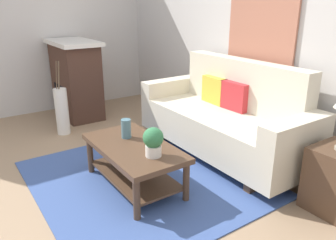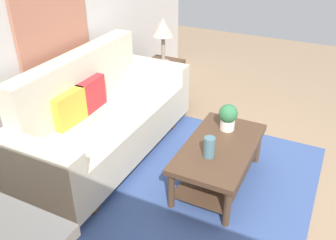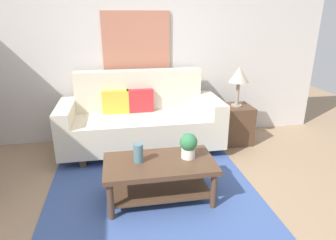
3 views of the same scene
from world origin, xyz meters
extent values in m
plane|color=#9E7F60|center=(0.00, 0.00, 0.00)|extent=(9.71, 9.71, 0.00)
cube|color=silver|center=(0.00, 2.12, 1.35)|extent=(5.71, 0.10, 2.70)
cube|color=#3D5693|center=(0.00, 0.50, 0.01)|extent=(2.20, 2.04, 0.01)
cube|color=beige|center=(-0.01, 1.52, 0.32)|extent=(1.76, 0.84, 0.40)
cube|color=beige|center=(-0.01, 1.84, 0.80)|extent=(1.76, 0.20, 0.56)
cube|color=beige|center=(-0.98, 1.52, 0.42)|extent=(0.20, 0.84, 0.60)
cube|color=beige|center=(0.97, 1.52, 0.42)|extent=(0.20, 0.84, 0.60)
cube|color=#513826|center=(-0.78, 1.52, 0.06)|extent=(0.08, 0.74, 0.12)
cube|color=#513826|center=(0.77, 1.52, 0.06)|extent=(0.08, 0.74, 0.12)
cube|color=gold|center=(-0.34, 1.71, 0.68)|extent=(0.37, 0.14, 0.32)
cube|color=red|center=(-0.01, 1.71, 0.68)|extent=(0.36, 0.13, 0.32)
cube|color=#513826|center=(0.06, 0.36, 0.41)|extent=(1.10, 0.60, 0.05)
cube|color=#513826|center=(0.06, 0.36, 0.12)|extent=(0.98, 0.50, 0.02)
cylinder|color=#513826|center=(-0.43, 0.11, 0.19)|extent=(0.06, 0.06, 0.38)
cylinder|color=#513826|center=(0.55, 0.11, 0.19)|extent=(0.06, 0.06, 0.38)
cylinder|color=#513826|center=(-0.43, 0.61, 0.19)|extent=(0.06, 0.06, 0.38)
cylinder|color=#513826|center=(0.55, 0.61, 0.19)|extent=(0.06, 0.06, 0.38)
cylinder|color=slate|center=(-0.14, 0.39, 0.52)|extent=(0.10, 0.10, 0.19)
cylinder|color=white|center=(0.36, 0.39, 0.48)|extent=(0.14, 0.14, 0.10)
sphere|color=#327547|center=(0.36, 0.39, 0.60)|extent=(0.18, 0.18, 0.18)
cube|color=#513826|center=(1.37, 1.59, 0.28)|extent=(0.44, 0.44, 0.56)
cylinder|color=gray|center=(1.37, 1.59, 0.57)|extent=(0.16, 0.16, 0.02)
cylinder|color=gray|center=(1.37, 1.59, 0.74)|extent=(0.05, 0.05, 0.35)
cone|color=#B2A893|center=(1.37, 1.59, 1.02)|extent=(0.28, 0.28, 0.22)
cube|color=#B77056|center=(-0.01, 2.05, 1.41)|extent=(0.95, 0.03, 0.89)
camera|label=1|loc=(2.61, -0.99, 1.70)|focal=35.72mm
camera|label=2|loc=(-2.61, -0.43, 2.28)|focal=39.14mm
camera|label=3|loc=(-0.31, -2.19, 1.79)|focal=31.10mm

